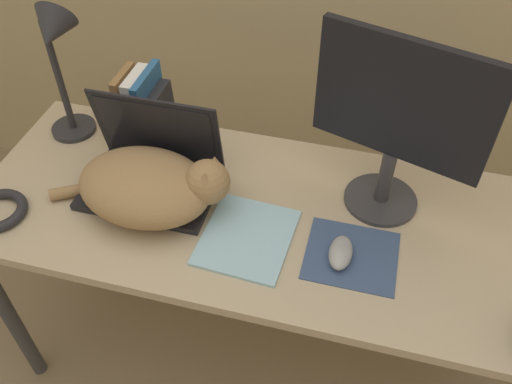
{
  "coord_description": "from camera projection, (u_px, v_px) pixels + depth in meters",
  "views": [
    {
      "loc": [
        0.24,
        -0.62,
        1.74
      ],
      "look_at": [
        0.01,
        0.27,
        0.82
      ],
      "focal_mm": 38.0,
      "sensor_mm": 36.0,
      "label": 1
    }
  ],
  "objects": [
    {
      "name": "desk",
      "position": [
        257.0,
        230.0,
        1.45
      ],
      "size": [
        1.5,
        0.61,
        0.72
      ],
      "color": "tan",
      "rests_on": "ground_plane"
    },
    {
      "name": "computer_mouse",
      "position": [
        341.0,
        253.0,
        1.27
      ],
      "size": [
        0.06,
        0.1,
        0.04
      ],
      "color": "#99999E",
      "rests_on": "mousepad"
    },
    {
      "name": "mousepad",
      "position": [
        351.0,
        255.0,
        1.29
      ],
      "size": [
        0.22,
        0.2,
        0.0
      ],
      "color": "#384C75",
      "rests_on": "desk"
    },
    {
      "name": "laptop",
      "position": [
        153.0,
        171.0,
        1.43
      ],
      "size": [
        0.35,
        0.24,
        0.25
      ],
      "color": "black",
      "rests_on": "desk"
    },
    {
      "name": "cat",
      "position": [
        151.0,
        186.0,
        1.36
      ],
      "size": [
        0.48,
        0.28,
        0.16
      ],
      "color": "#99754C",
      "rests_on": "desk"
    },
    {
      "name": "notepad",
      "position": [
        245.0,
        237.0,
        1.33
      ],
      "size": [
        0.23,
        0.26,
        0.01
      ],
      "color": "#99C6E0",
      "rests_on": "desk"
    },
    {
      "name": "book_row",
      "position": [
        147.0,
        111.0,
        1.52
      ],
      "size": [
        0.13,
        0.16,
        0.23
      ],
      "color": "olive",
      "rests_on": "desk"
    },
    {
      "name": "external_monitor",
      "position": [
        399.0,
        120.0,
        1.23
      ],
      "size": [
        0.4,
        0.19,
        0.47
      ],
      "color": "#333338",
      "rests_on": "desk"
    },
    {
      "name": "desk_lamp",
      "position": [
        56.0,
        53.0,
        1.41
      ],
      "size": [
        0.17,
        0.17,
        0.43
      ],
      "color": "#28282D",
      "rests_on": "desk"
    }
  ]
}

